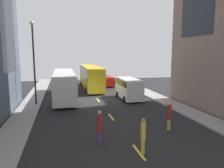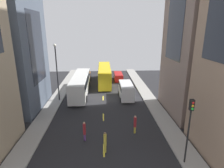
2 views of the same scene
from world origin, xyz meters
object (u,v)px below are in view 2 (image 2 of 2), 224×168
Objects in this scene: car_orange_1 at (86,76)px; pedestrian_crossing_mid at (105,142)px; city_bus_white at (80,83)px; traffic_light_near_corner at (190,120)px; pedestrian_waiting_curb at (135,124)px; pedestrian_crossing_near at (84,131)px; streetcar_yellow at (104,73)px; delivery_van_white at (126,90)px; car_red_0 at (118,76)px.

pedestrian_crossing_mid reaches higher than car_orange_1.
traffic_light_near_corner reaches higher than city_bus_white.
pedestrian_waiting_curb is at bearing -137.74° from pedestrian_crossing_mid.
pedestrian_crossing_near is at bearing -82.30° from city_bus_white.
streetcar_yellow reaches higher than car_orange_1.
pedestrian_crossing_mid is (-3.35, -3.22, 0.01)m from pedestrian_waiting_curb.
pedestrian_crossing_near reaches higher than pedestrian_waiting_curb.
delivery_van_white reaches higher than car_orange_1.
city_bus_white is 5.88× the size of pedestrian_crossing_mid.
car_red_0 is 2.16× the size of pedestrian_crossing_near.
streetcar_yellow is at bearing -5.73° from pedestrian_waiting_curb.
city_bus_white is at bearing 120.39° from traffic_light_near_corner.
car_orange_1 is 29.82m from traffic_light_near_corner.
car_red_0 is 7.20m from car_orange_1.
streetcar_yellow reaches higher than pedestrian_crossing_near.
pedestrian_crossing_mid is (3.82, -25.77, 0.23)m from car_orange_1.
city_bus_white reaches higher than car_red_0.
delivery_van_white reaches higher than pedestrian_waiting_curb.
pedestrian_waiting_curb reaches higher than car_orange_1.
streetcar_yellow is at bearing -32.45° from car_orange_1.
city_bus_white is at bearing 161.19° from delivery_van_white.
car_orange_1 is at bearing -83.12° from pedestrian_crossing_mid.
pedestrian_crossing_mid is at bearing -81.56° from car_orange_1.
traffic_light_near_corner is at bearing -160.34° from pedestrian_waiting_curb.
pedestrian_waiting_curb is at bearing -72.35° from car_orange_1.
traffic_light_near_corner is (6.83, -1.90, 3.03)m from pedestrian_crossing_mid.
streetcar_yellow is 2.10× the size of traffic_light_near_corner.
pedestrian_waiting_curb is at bearing -49.21° from pedestrian_crossing_near.
pedestrian_crossing_mid is at bearing -105.73° from pedestrian_crossing_near.
city_bus_white is 2.71× the size of car_red_0.
car_orange_1 is at bearing 111.06° from traffic_light_near_corner.
streetcar_yellow is 23.20m from pedestrian_crossing_mid.
delivery_van_white is 2.46× the size of pedestrian_waiting_curb.
pedestrian_crossing_mid is at bearing 164.48° from traffic_light_near_corner.
city_bus_white is 9.14m from car_orange_1.
pedestrian_crossing_mid is at bearing -104.77° from delivery_van_white.
delivery_van_white is (3.45, -9.13, -0.61)m from streetcar_yellow.
delivery_van_white is 13.31m from pedestrian_crossing_near.
car_orange_1 is (-7.18, 0.61, -0.08)m from car_red_0.
car_red_0 is 2.17× the size of pedestrian_crossing_mid.
delivery_van_white is 1.13× the size of car_red_0.
streetcar_yellow is 26.00m from traffic_light_near_corner.
car_orange_1 is at bearing 3.09° from pedestrian_waiting_curb.
city_bus_white is 1.03× the size of streetcar_yellow.
streetcar_yellow is 21.26m from pedestrian_crossing_near.
city_bus_white is 5.85× the size of pedestrian_crossing_near.
pedestrian_crossing_near is 1.01× the size of pedestrian_waiting_curb.
pedestrian_crossing_near is 2.94m from pedestrian_crossing_mid.
pedestrian_waiting_curb reaches higher than car_red_0.
car_red_0 is at bearing -99.16° from pedestrian_crossing_mid.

